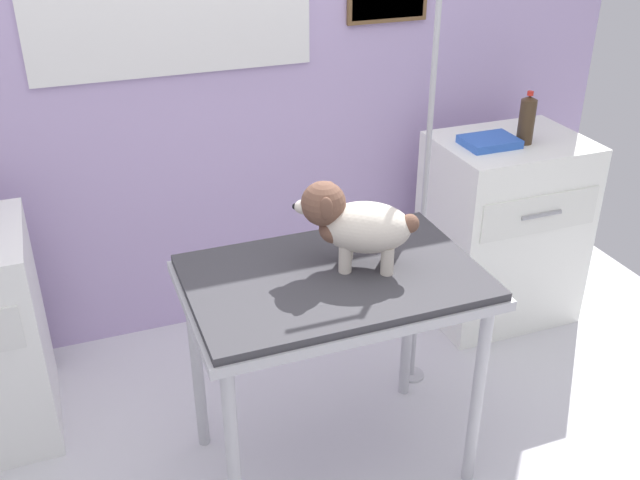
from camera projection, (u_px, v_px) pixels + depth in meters
The scene contains 7 objects.
rear_wall_panel at pixel (215, 87), 3.19m from camera, with size 4.00×0.11×2.30m.
grooming_table at pixel (334, 295), 2.47m from camera, with size 1.00×0.65×0.83m.
grooming_arm at pixel (421, 218), 2.89m from camera, with size 0.30×0.11×1.68m.
dog at pixel (354, 223), 2.40m from camera, with size 0.40×0.30×0.30m.
cabinet_right at pixel (502, 229), 3.54m from camera, with size 0.68×0.54×0.91m.
soda_bottle at pixel (527, 120), 3.24m from camera, with size 0.07×0.07×0.24m.
supply_tray at pixel (490, 142), 3.26m from camera, with size 0.24×0.18×0.04m.
Camera 1 is at (-0.68, -1.81, 2.07)m, focal length 41.01 mm.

